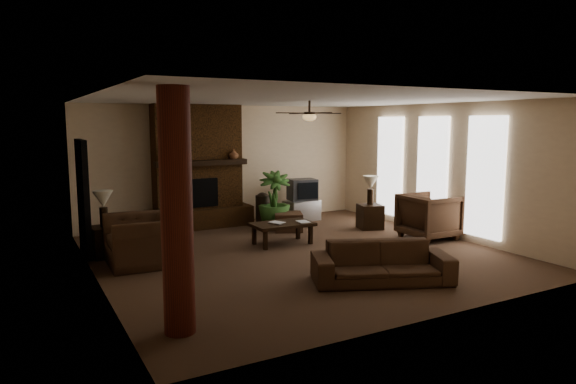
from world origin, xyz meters
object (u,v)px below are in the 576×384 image
coffee_table (282,226)px  side_table_right (370,217)px  sofa (382,256)px  side_table_left (105,241)px  armchair_right (430,214)px  lamp_left (103,202)px  log_column (177,213)px  ottoman (288,222)px  floor_vase (263,207)px  armchair_left (141,232)px  tv_stand (302,210)px  floor_plant (274,212)px  lamp_right (371,185)px

coffee_table → side_table_right: 2.48m
sofa → side_table_left: size_ratio=3.76×
armchair_right → lamp_left: bearing=75.9°
log_column → ottoman: bearing=48.6°
floor_vase → armchair_left: bearing=-148.6°
armchair_right → tv_stand: bearing=25.8°
armchair_left → side_table_right: (5.21, 0.43, -0.28)m
tv_stand → lamp_left: bearing=-173.2°
coffee_table → lamp_left: lamp_left is taller
floor_plant → lamp_right: (1.90, -1.08, 0.64)m
lamp_left → side_table_left: bearing=90.0°
coffee_table → floor_vase: floor_vase is taller
coffee_table → side_table_left: side_table_left is taller
log_column → side_table_left: size_ratio=5.09×
armchair_left → floor_plant: (3.35, 1.57, -0.19)m
tv_stand → side_table_right: bearing=-68.4°
floor_plant → side_table_left: (-3.82, -0.78, -0.09)m
floor_plant → lamp_right: bearing=-29.6°
ottoman → tv_stand: bearing=45.8°
coffee_table → side_table_left: (-3.24, 0.72, -0.10)m
armchair_left → tv_stand: size_ratio=1.48×
armchair_left → floor_plant: bearing=116.8°
coffee_table → lamp_right: (2.49, 0.41, 0.63)m
sofa → lamp_left: 4.96m
ottoman → tv_stand: 1.22m
sofa → log_column: bearing=-150.7°
tv_stand → lamp_left: (-4.80, -1.24, 0.75)m
armchair_left → side_table_right: size_ratio=2.29×
log_column → lamp_right: (5.53, 3.61, -0.40)m
floor_vase → floor_plant: 0.44m
log_column → ottoman: size_ratio=4.67×
side_table_left → lamp_right: lamp_right is taller
sofa → floor_plant: 4.36m
floor_plant → side_table_right: bearing=-31.3°
log_column → sofa: log_column is taller
tv_stand → log_column: bearing=-139.6°
sofa → ottoman: (0.53, 3.91, -0.20)m
armchair_left → lamp_left: lamp_left is taller
tv_stand → side_table_left: side_table_left is taller
floor_vase → armchair_right: bearing=-50.8°
floor_plant → lamp_left: lamp_left is taller
log_column → side_table_right: size_ratio=5.09×
side_table_left → side_table_right: (5.69, -0.36, 0.00)m
armchair_right → coffee_table: 3.09m
lamp_right → side_table_right: bearing=-124.6°
coffee_table → armchair_left: bearing=-178.4°
side_table_right → coffee_table: bearing=-171.7°
tv_stand → armchair_left: bearing=-162.8°
armchair_right → tv_stand: (-1.34, 2.97, -0.27)m
log_column → floor_plant: bearing=52.3°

